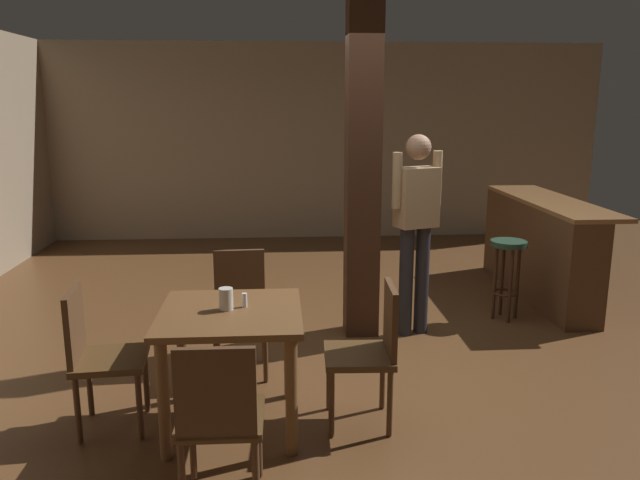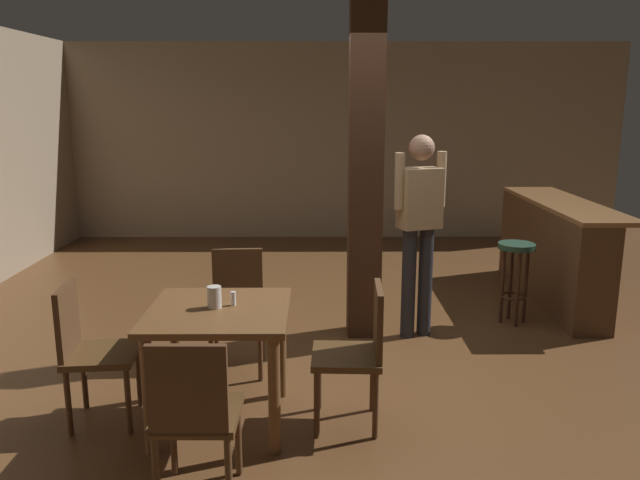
{
  "view_description": "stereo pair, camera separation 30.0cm",
  "coord_description": "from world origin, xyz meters",
  "views": [
    {
      "loc": [
        -0.73,
        -4.63,
        1.99
      ],
      "look_at": [
        -0.4,
        0.19,
        0.91
      ],
      "focal_mm": 35.0,
      "sensor_mm": 36.0,
      "label": 1
    },
    {
      "loc": [
        -0.43,
        -4.64,
        1.99
      ],
      "look_at": [
        -0.4,
        0.19,
        0.91
      ],
      "focal_mm": 35.0,
      "sensor_mm": 36.0,
      "label": 2
    }
  ],
  "objects": [
    {
      "name": "chair_west",
      "position": [
        -1.83,
        -1.03,
        0.51
      ],
      "size": [
        0.46,
        0.46,
        0.89
      ],
      "color": "#4C3319",
      "rests_on": "ground_plane"
    },
    {
      "name": "bar_counter",
      "position": [
        1.95,
        1.45,
        0.51
      ],
      "size": [
        0.56,
        2.19,
        1.01
      ],
      "color": "brown",
      "rests_on": "ground_plane"
    },
    {
      "name": "napkin_cup",
      "position": [
        -1.05,
        -1.02,
        0.82
      ],
      "size": [
        0.09,
        0.09,
        0.13
      ],
      "primitive_type": "cylinder",
      "color": "beige",
      "rests_on": "dining_table"
    },
    {
      "name": "ground_plane",
      "position": [
        0.0,
        0.0,
        0.0
      ],
      "size": [
        10.8,
        10.8,
        0.0
      ],
      "primitive_type": "plane",
      "color": "brown"
    },
    {
      "name": "dining_table",
      "position": [
        -1.02,
        -1.04,
        0.61
      ],
      "size": [
        0.85,
        0.85,
        0.75
      ],
      "color": "brown",
      "rests_on": "ground_plane"
    },
    {
      "name": "chair_south",
      "position": [
        -1.03,
        -1.86,
        0.51
      ],
      "size": [
        0.42,
        0.42,
        0.89
      ],
      "color": "#4C3319",
      "rests_on": "ground_plane"
    },
    {
      "name": "chair_north",
      "position": [
        -1.02,
        -0.2,
        0.51
      ],
      "size": [
        0.44,
        0.44,
        0.89
      ],
      "color": "#4C3319",
      "rests_on": "ground_plane"
    },
    {
      "name": "salt_shaker",
      "position": [
        -0.94,
        -0.98,
        0.8
      ],
      "size": [
        0.03,
        0.03,
        0.09
      ],
      "primitive_type": "cylinder",
      "color": "silver",
      "rests_on": "dining_table"
    },
    {
      "name": "chair_east",
      "position": [
        -0.17,
        -1.07,
        0.51
      ],
      "size": [
        0.44,
        0.44,
        0.89
      ],
      "color": "#4C3319",
      "rests_on": "ground_plane"
    },
    {
      "name": "bar_stool_near",
      "position": [
        1.36,
        0.75,
        0.55
      ],
      "size": [
        0.33,
        0.33,
        0.75
      ],
      "color": "#1E3828",
      "rests_on": "ground_plane"
    },
    {
      "name": "wall_back",
      "position": [
        0.0,
        4.5,
        1.4
      ],
      "size": [
        8.0,
        0.1,
        2.8
      ],
      "primitive_type": "cube",
      "color": "gray",
      "rests_on": "ground_plane"
    },
    {
      "name": "pillar",
      "position": [
        -0.02,
        0.51,
        1.4
      ],
      "size": [
        0.28,
        0.28,
        2.8
      ],
      "primitive_type": "cube",
      "color": "#382114",
      "rests_on": "ground_plane"
    },
    {
      "name": "standing_person",
      "position": [
        0.43,
        0.45,
        1.0
      ],
      "size": [
        0.47,
        0.3,
        1.72
      ],
      "color": "tan",
      "rests_on": "ground_plane"
    }
  ]
}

